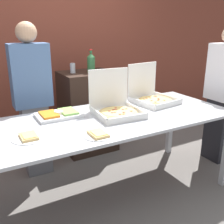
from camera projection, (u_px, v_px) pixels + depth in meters
name	position (u px, v px, depth m)	size (l,w,h in m)	color
ground_plane	(112.00, 193.00, 2.69)	(16.00, 16.00, 0.00)	slate
brick_wall_behind	(53.00, 44.00, 3.66)	(10.00, 0.06, 2.80)	brown
buffet_table	(112.00, 125.00, 2.46)	(2.34, 0.98, 0.83)	#B7BABF
pizza_box_far_left	(152.00, 96.00, 2.89)	(0.47, 0.48, 0.41)	white
pizza_box_far_right	(116.00, 107.00, 2.49)	(0.44, 0.46, 0.41)	white
paper_plate_front_right	(98.00, 134.00, 2.01)	(0.23, 0.23, 0.03)	white
paper_plate_front_left	(29.00, 137.00, 1.97)	(0.25, 0.25, 0.03)	white
veggie_tray	(59.00, 114.00, 2.44)	(0.41, 0.27, 0.05)	white
sideboard_podium	(88.00, 112.00, 3.53)	(0.67, 0.56, 1.07)	black
soda_bottle	(91.00, 63.00, 3.29)	(0.10, 0.10, 0.29)	#2D6638
soda_can_silver	(73.00, 68.00, 3.28)	(0.07, 0.07, 0.12)	silver
person_guest_cap	(33.00, 99.00, 2.83)	(0.40, 0.22, 1.68)	slate
person_guest_plaid	(223.00, 95.00, 3.14)	(0.22, 0.40, 1.64)	black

